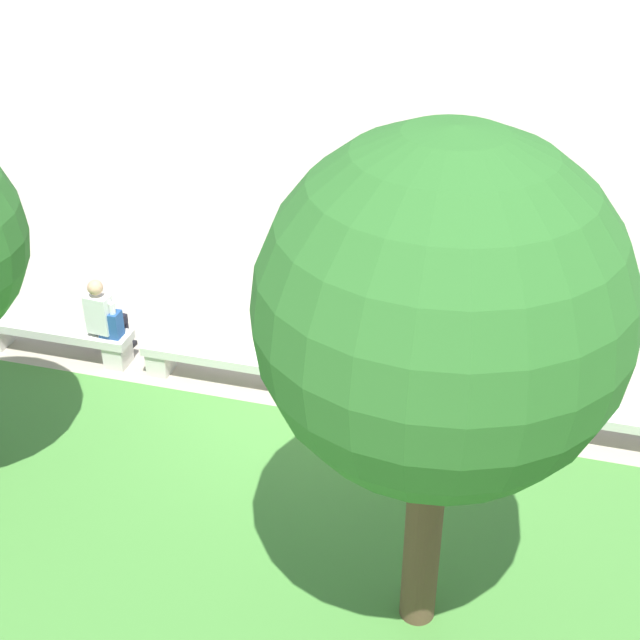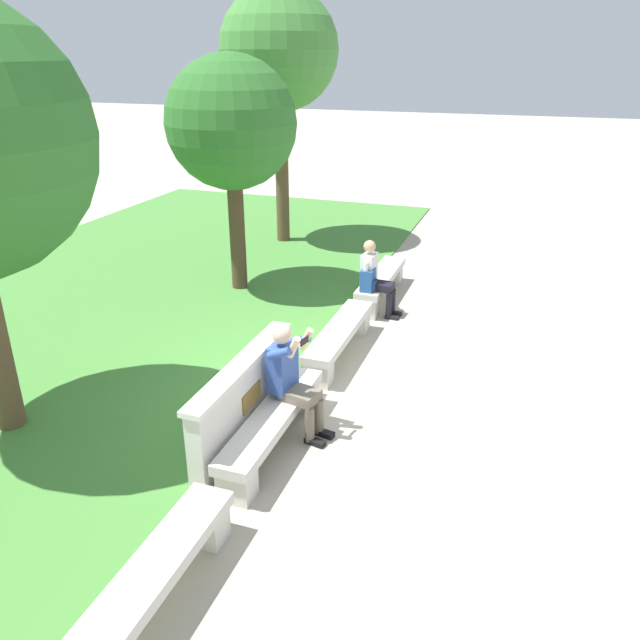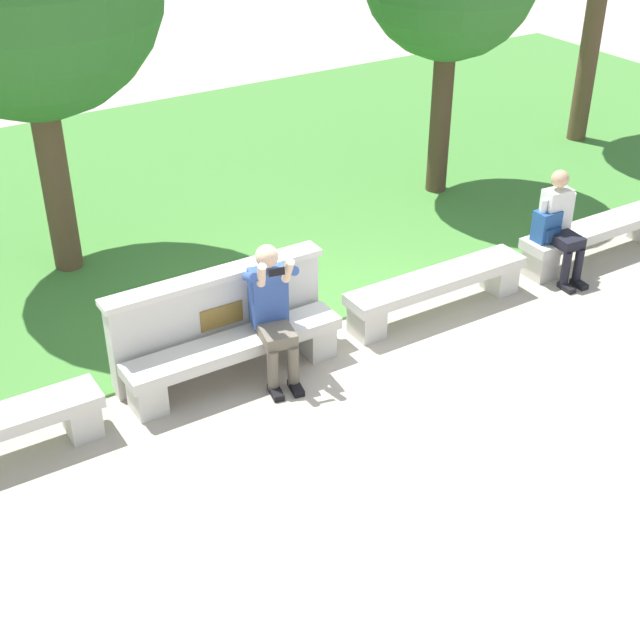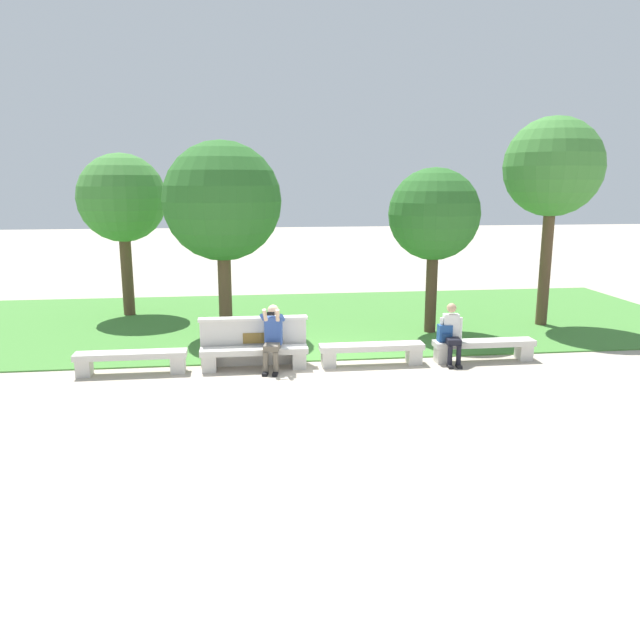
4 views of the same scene
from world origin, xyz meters
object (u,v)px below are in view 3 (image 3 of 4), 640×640
object	(u,v)px
bench_far	(597,234)
backpack	(547,226)
bench_near	(235,353)
bench_mid	(437,287)
person_photographer	(272,307)
person_distant	(560,222)

from	to	relation	value
bench_far	backpack	world-z (taller)	backpack
bench_near	bench_far	size ratio (longest dim) A/B	1.00
bench_far	backpack	distance (m)	0.92
bench_mid	person_photographer	size ratio (longest dim) A/B	1.64
bench_mid	bench_near	bearing A→B (deg)	180.00
backpack	bench_far	bearing A→B (deg)	-0.61
person_distant	backpack	world-z (taller)	person_distant
bench_mid	backpack	world-z (taller)	backpack
bench_mid	backpack	distance (m)	1.59
person_distant	bench_near	bearing A→B (deg)	179.08
person_photographer	backpack	xyz separation A→B (m)	(3.61, 0.08, -0.11)
bench_near	bench_mid	bearing A→B (deg)	0.00
bench_mid	bench_far	size ratio (longest dim) A/B	1.00
bench_mid	person_distant	distance (m)	1.72
person_photographer	person_distant	world-z (taller)	person_photographer
bench_mid	person_distant	size ratio (longest dim) A/B	1.72
bench_near	person_distant	distance (m)	4.12
bench_mid	backpack	size ratio (longest dim) A/B	5.07
bench_near	backpack	size ratio (longest dim) A/B	5.07
bench_far	backpack	bearing A→B (deg)	179.39
backpack	bench_mid	bearing A→B (deg)	-179.66
bench_near	bench_far	world-z (taller)	same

